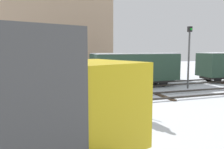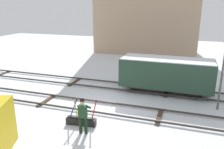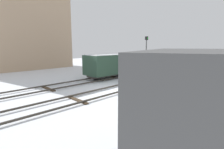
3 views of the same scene
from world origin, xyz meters
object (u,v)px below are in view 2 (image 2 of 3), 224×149
at_px(switch_lever_frame, 81,120).
at_px(rail_worker, 83,113).
at_px(signal_post, 223,67).
at_px(freight_car_back_track, 166,73).

distance_m(switch_lever_frame, rail_worker, 1.13).
xyz_separation_m(switch_lever_frame, rail_worker, (0.46, -0.70, 0.76)).
bearing_deg(signal_post, rail_worker, -142.65).
xyz_separation_m(switch_lever_frame, freight_car_back_track, (3.56, 5.87, 1.14)).
bearing_deg(rail_worker, freight_car_back_track, 58.77).
bearing_deg(signal_post, freight_car_back_track, 150.85).
bearing_deg(signal_post, switch_lever_frame, -148.70).
relative_size(switch_lever_frame, signal_post, 0.39).
relative_size(switch_lever_frame, rail_worker, 0.92).
bearing_deg(switch_lever_frame, signal_post, 25.38).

